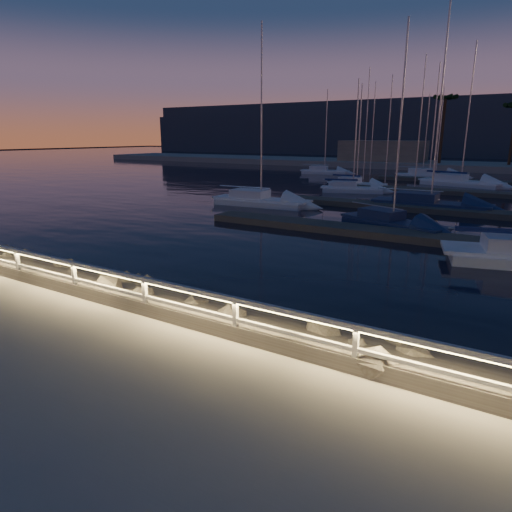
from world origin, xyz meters
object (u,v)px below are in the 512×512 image
(guard_rail, at_px, (200,300))
(sailboat_i, at_px, (355,183))
(sailboat_m, at_px, (323,171))
(sailboat_g, at_px, (427,203))
(sailboat_k, at_px, (459,182))
(sailboat_e, at_px, (351,188))
(sailboat_f, at_px, (259,200))
(sailboat_b, at_px, (390,222))
(sailboat_n, at_px, (428,175))

(guard_rail, bearing_deg, sailboat_i, 104.59)
(sailboat_i, bearing_deg, sailboat_m, 127.58)
(sailboat_g, bearing_deg, sailboat_m, 128.15)
(guard_rail, relative_size, sailboat_k, 2.96)
(guard_rail, relative_size, sailboat_e, 4.19)
(sailboat_e, bearing_deg, sailboat_g, -55.94)
(sailboat_e, height_order, sailboat_f, sailboat_f)
(guard_rail, relative_size, sailboat_b, 3.81)
(sailboat_k, bearing_deg, guard_rail, -75.30)
(sailboat_i, xyz_separation_m, sailboat_m, (-9.99, 14.23, 0.03))
(sailboat_e, xyz_separation_m, sailboat_g, (8.62, -7.02, 0.04))
(sailboat_f, xyz_separation_m, sailboat_k, (11.01, 24.08, 0.01))
(sailboat_n, bearing_deg, sailboat_i, -128.45)
(sailboat_e, height_order, sailboat_k, sailboat_k)
(sailboat_g, bearing_deg, sailboat_f, -156.00)
(sailboat_e, distance_m, sailboat_g, 11.12)
(guard_rail, bearing_deg, sailboat_e, 104.47)
(guard_rail, bearing_deg, sailboat_f, 118.32)
(sailboat_b, height_order, sailboat_n, sailboat_n)
(sailboat_b, relative_size, sailboat_g, 0.81)
(sailboat_g, xyz_separation_m, sailboat_n, (-5.60, 26.49, 0.02))
(sailboat_e, bearing_deg, guard_rail, -92.30)
(guard_rail, xyz_separation_m, sailboat_k, (-0.98, 46.32, -0.92))
(sailboat_b, xyz_separation_m, sailboat_k, (-0.47, 27.75, 0.05))
(sailboat_g, height_order, sailboat_m, sailboat_g)
(sailboat_m, distance_m, sailboat_n, 14.29)
(sailboat_m, bearing_deg, sailboat_e, -70.63)
(sailboat_e, distance_m, sailboat_f, 12.51)
(sailboat_b, bearing_deg, sailboat_f, -174.70)
(sailboat_f, xyz_separation_m, sailboat_m, (-8.13, 30.90, -0.02))
(sailboat_f, xyz_separation_m, sailboat_g, (11.74, 5.09, -0.00))
(sailboat_g, bearing_deg, sailboat_i, 131.05)
(sailboat_b, relative_size, sailboat_k, 0.78)
(sailboat_e, xyz_separation_m, sailboat_m, (-11.25, 18.78, 0.03))
(guard_rail, distance_m, sailboat_m, 56.83)
(sailboat_e, distance_m, sailboat_n, 19.70)
(sailboat_f, bearing_deg, sailboat_g, 19.49)
(guard_rail, distance_m, sailboat_i, 40.22)
(sailboat_i, distance_m, sailboat_m, 17.39)
(guard_rail, distance_m, sailboat_e, 35.49)
(guard_rail, bearing_deg, sailboat_m, 110.74)
(sailboat_e, bearing_deg, sailboat_m, 104.15)
(sailboat_f, bearing_deg, sailboat_i, 79.69)
(sailboat_k, bearing_deg, sailboat_f, -101.08)
(sailboat_k, height_order, sailboat_m, sailboat_k)
(sailboat_b, bearing_deg, sailboat_e, 140.94)
(sailboat_b, height_order, sailboat_i, sailboat_b)
(sailboat_b, height_order, sailboat_m, sailboat_m)
(sailboat_g, distance_m, sailboat_m, 32.57)
(sailboat_f, height_order, sailboat_g, sailboat_g)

